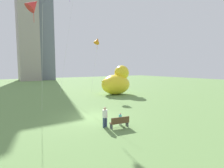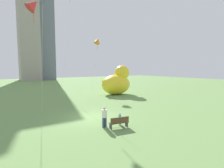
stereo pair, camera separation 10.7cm
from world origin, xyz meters
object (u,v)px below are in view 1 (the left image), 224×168
at_px(park_bench, 120,122).
at_px(kite_orange, 97,41).
at_px(giant_inflatable_duck, 117,82).
at_px(kite_red, 33,5).
at_px(person_adult, 105,116).
at_px(person_child, 120,118).

relative_size(park_bench, kite_orange, 0.15).
bearing_deg(giant_inflatable_duck, park_bench, -123.88).
relative_size(kite_red, kite_orange, 1.09).
distance_m(person_adult, kite_orange, 21.79).
bearing_deg(park_bench, person_adult, 138.19).
bearing_deg(person_child, park_bench, -129.20).
xyz_separation_m(giant_inflatable_duck, kite_orange, (-1.71, 4.14, 7.67)).
bearing_deg(giant_inflatable_duck, kite_orange, 112.46).
height_order(person_adult, giant_inflatable_duck, giant_inflatable_duck).
relative_size(person_adult, giant_inflatable_duck, 0.26).
distance_m(park_bench, kite_orange, 22.28).
xyz_separation_m(person_child, giant_inflatable_duck, (9.20, 13.83, 1.66)).
bearing_deg(park_bench, giant_inflatable_duck, 56.12).
xyz_separation_m(person_adult, kite_red, (-3.75, 7.32, 9.95)).
bearing_deg(kite_orange, person_adult, -116.47).
distance_m(person_adult, giant_inflatable_duck, 17.29).
bearing_deg(person_adult, kite_orange, 63.53).
relative_size(park_bench, kite_red, 0.14).
xyz_separation_m(park_bench, person_child, (0.48, 0.59, 0.08)).
bearing_deg(kite_red, kite_orange, 39.69).
distance_m(person_adult, person_child, 1.42).
xyz_separation_m(kite_red, kite_orange, (12.60, 10.46, -0.97)).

